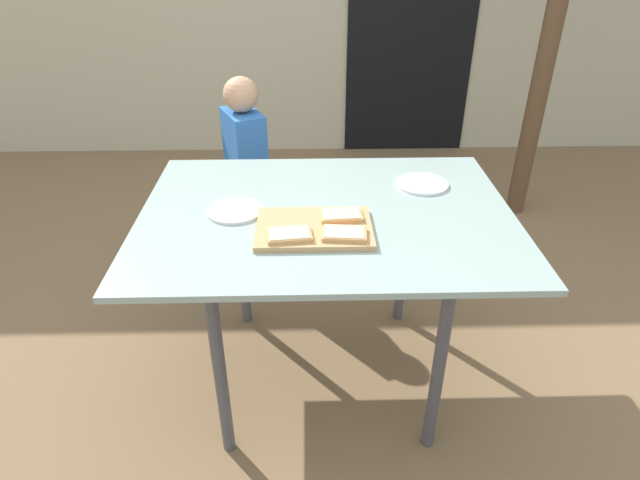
% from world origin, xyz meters
% --- Properties ---
extents(ground_plane, '(16.00, 16.00, 0.00)m').
position_xyz_m(ground_plane, '(0.00, 0.00, 0.00)').
color(ground_plane, olive).
extents(house_door, '(0.90, 0.02, 2.00)m').
position_xyz_m(house_door, '(0.68, 2.40, 1.00)').
color(house_door, black).
rests_on(house_door, ground).
extents(dining_table, '(1.21, 0.90, 0.72)m').
position_xyz_m(dining_table, '(0.00, 0.00, 0.65)').
color(dining_table, '#98B0A7').
rests_on(dining_table, ground).
extents(cutting_board, '(0.35, 0.25, 0.02)m').
position_xyz_m(cutting_board, '(-0.04, -0.13, 0.73)').
color(cutting_board, tan).
rests_on(cutting_board, dining_table).
extents(pizza_slice_near_left, '(0.14, 0.10, 0.02)m').
position_xyz_m(pizza_slice_near_left, '(-0.12, -0.19, 0.75)').
color(pizza_slice_near_left, tan).
rests_on(pizza_slice_near_left, cutting_board).
extents(pizza_slice_near_right, '(0.14, 0.10, 0.02)m').
position_xyz_m(pizza_slice_near_right, '(0.05, -0.19, 0.75)').
color(pizza_slice_near_right, tan).
rests_on(pizza_slice_near_right, cutting_board).
extents(pizza_slice_far_right, '(0.14, 0.09, 0.02)m').
position_xyz_m(pizza_slice_far_right, '(0.04, -0.07, 0.75)').
color(pizza_slice_far_right, tan).
rests_on(pizza_slice_far_right, cutting_board).
extents(plate_white_left, '(0.19, 0.19, 0.01)m').
position_xyz_m(plate_white_left, '(-0.30, 0.01, 0.72)').
color(plate_white_left, white).
rests_on(plate_white_left, dining_table).
extents(plate_white_right, '(0.19, 0.19, 0.01)m').
position_xyz_m(plate_white_right, '(0.35, 0.19, 0.72)').
color(plate_white_right, white).
rests_on(plate_white_right, dining_table).
extents(child_left, '(0.23, 0.28, 0.96)m').
position_xyz_m(child_left, '(-0.34, 0.77, 0.54)').
color(child_left, '#434171').
rests_on(child_left, ground).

